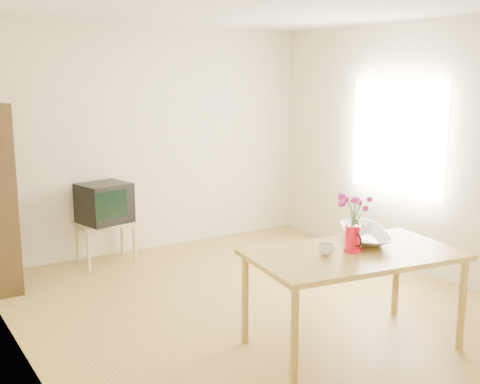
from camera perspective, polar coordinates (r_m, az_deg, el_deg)
room at (r=5.18m, az=2.01°, el=2.77°), size 4.50×4.50×4.50m
table at (r=4.60m, az=10.75°, el=-6.46°), size 1.66×1.10×0.75m
tv_stand at (r=6.78m, az=-12.64°, el=-3.40°), size 0.60×0.45×0.46m
pitcher at (r=4.57m, az=10.60°, el=-4.46°), size 0.13×0.21×0.20m
flowers at (r=4.50m, az=10.74°, el=-1.26°), size 0.23×0.23×0.32m
mug at (r=4.45m, az=8.19°, el=-5.43°), size 0.15×0.15×0.09m
bowl at (r=4.88m, az=11.84°, el=-1.80°), size 0.67×0.67×0.46m
teacup_a at (r=4.86m, az=11.48°, el=-2.38°), size 0.10×0.10×0.07m
teacup_b at (r=4.93m, az=12.03°, el=-2.24°), size 0.08×0.08×0.06m
television at (r=6.73m, az=-12.79°, el=-0.95°), size 0.58×0.56×0.43m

